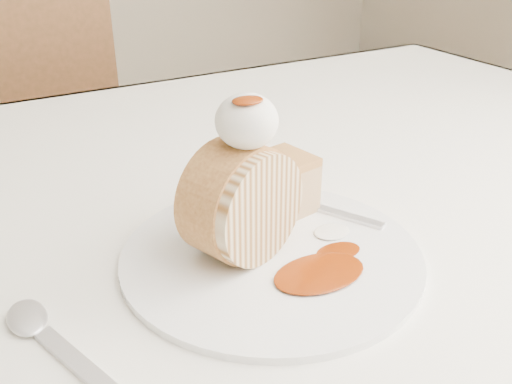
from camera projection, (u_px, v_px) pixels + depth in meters
table at (233, 258)px, 0.67m from camera, size 1.40×0.90×0.75m
chair_far at (13, 172)px, 1.24m from camera, size 0.48×0.48×0.90m
plate at (271, 255)px, 0.50m from camera, size 0.31×0.31×0.01m
roulade_slice at (242, 202)px, 0.48m from camera, size 0.11×0.08×0.10m
cake_chunk at (280, 188)px, 0.56m from camera, size 0.07×0.06×0.05m
whipped_cream at (247, 121)px, 0.45m from camera, size 0.05×0.05×0.04m
caramel_drizzle at (247, 93)px, 0.43m from camera, size 0.03×0.02×0.01m
caramel_pool at (319, 273)px, 0.47m from camera, size 0.09×0.07×0.00m
fork at (330, 211)px, 0.56m from camera, size 0.09×0.15×0.00m
spoon at (96, 380)px, 0.37m from camera, size 0.08×0.17×0.00m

